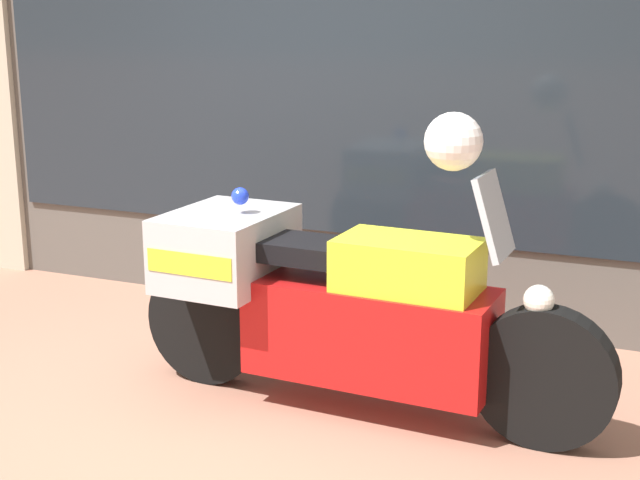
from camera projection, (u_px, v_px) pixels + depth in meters
ground_plane at (195, 419)px, 4.39m from camera, size 60.00×60.00×0.00m
shop_building at (285, 55)px, 5.92m from camera, size 6.91×0.55×3.32m
window_display at (397, 238)px, 5.94m from camera, size 5.56×0.30×2.04m
paramedic_motorcycle at (331, 300)px, 4.43m from camera, size 2.46×0.73×1.25m
white_helmet at (453, 142)px, 3.98m from camera, size 0.26×0.26×0.26m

